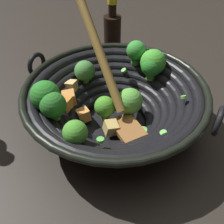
{
  "coord_description": "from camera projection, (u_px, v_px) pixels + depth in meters",
  "views": [
    {
      "loc": [
        -0.09,
        -0.38,
        0.4
      ],
      "look_at": [
        -0.0,
        0.01,
        0.03
      ],
      "focal_mm": 40.33,
      "sensor_mm": 36.0,
      "label": 1
    }
  ],
  "objects": [
    {
      "name": "ground_plane",
      "position": [
        115.0,
        126.0,
        0.56
      ],
      "size": [
        4.0,
        4.0,
        0.0
      ],
      "primitive_type": "plane",
      "color": "#28231E"
    },
    {
      "name": "wok",
      "position": [
        114.0,
        100.0,
        0.51
      ],
      "size": [
        0.37,
        0.37,
        0.25
      ],
      "color": "black",
      "rests_on": "ground"
    },
    {
      "name": "soy_sauce_bottle",
      "position": [
        112.0,
        37.0,
        0.72
      ],
      "size": [
        0.05,
        0.05,
        0.18
      ],
      "color": "black",
      "rests_on": "ground"
    }
  ]
}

